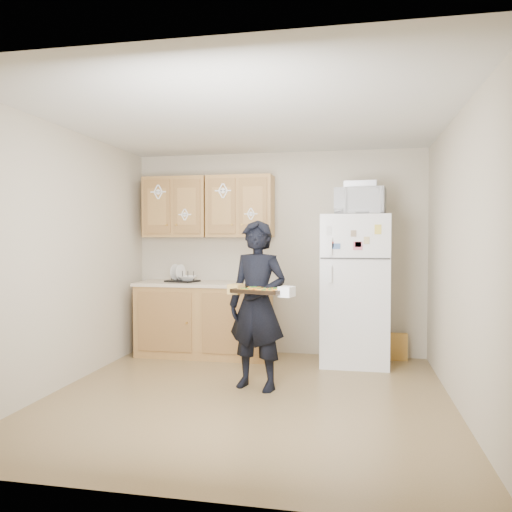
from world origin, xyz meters
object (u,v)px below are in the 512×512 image
(refrigerator, at_px, (355,290))
(microwave, at_px, (360,201))
(dish_rack, at_px, (182,276))
(baking_tray, at_px, (261,291))
(person, at_px, (257,305))

(refrigerator, relative_size, microwave, 3.12)
(refrigerator, height_order, dish_rack, refrigerator)
(baking_tray, height_order, dish_rack, dish_rack)
(person, distance_m, baking_tray, 0.34)
(person, height_order, baking_tray, person)
(refrigerator, relative_size, person, 1.06)
(person, xyz_separation_m, baking_tray, (0.09, -0.29, 0.16))
(microwave, height_order, dish_rack, microwave)
(person, xyz_separation_m, microwave, (0.97, 1.11, 1.05))
(refrigerator, height_order, microwave, microwave)
(baking_tray, relative_size, dish_rack, 1.24)
(person, bearing_deg, baking_tray, -56.68)
(refrigerator, xyz_separation_m, microwave, (0.06, -0.05, 1.00))
(baking_tray, bearing_deg, refrigerator, 76.92)
(person, height_order, microwave, microwave)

